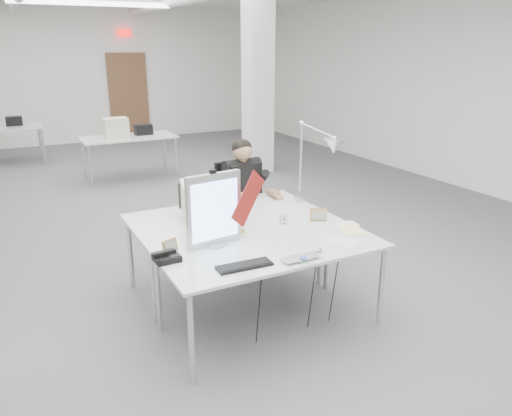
{
  "coord_description": "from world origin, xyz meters",
  "views": [
    {
      "loc": [
        -1.82,
        -5.73,
        2.3
      ],
      "look_at": [
        0.12,
        -2.0,
        0.91
      ],
      "focal_mm": 35.0,
      "sensor_mm": 36.0,
      "label": 1
    }
  ],
  "objects_px": {
    "bankers_lamp": "(234,215)",
    "beige_monitor": "(202,200)",
    "laptop": "(304,260)",
    "desk_main": "(271,248)",
    "office_chair": "(241,206)",
    "monitor": "(214,210)",
    "desk_phone": "(167,258)",
    "architect_lamp": "(315,163)",
    "seated_person": "(243,180)"
  },
  "relations": [
    {
      "from": "office_chair",
      "to": "architect_lamp",
      "type": "distance_m",
      "value": 1.11
    },
    {
      "from": "office_chair",
      "to": "desk_phone",
      "type": "bearing_deg",
      "value": -137.02
    },
    {
      "from": "desk_phone",
      "to": "beige_monitor",
      "type": "distance_m",
      "value": 1.0
    },
    {
      "from": "desk_main",
      "to": "architect_lamp",
      "type": "bearing_deg",
      "value": 38.38
    },
    {
      "from": "office_chair",
      "to": "monitor",
      "type": "distance_m",
      "value": 1.59
    },
    {
      "from": "bankers_lamp",
      "to": "desk_phone",
      "type": "xyz_separation_m",
      "value": [
        -0.7,
        -0.31,
        -0.13
      ]
    },
    {
      "from": "seated_person",
      "to": "monitor",
      "type": "height_order",
      "value": "seated_person"
    },
    {
      "from": "desk_main",
      "to": "monitor",
      "type": "relative_size",
      "value": 3.05
    },
    {
      "from": "monitor",
      "to": "desk_phone",
      "type": "distance_m",
      "value": 0.54
    },
    {
      "from": "laptop",
      "to": "desk_phone",
      "type": "relative_size",
      "value": 1.62
    },
    {
      "from": "laptop",
      "to": "bankers_lamp",
      "type": "xyz_separation_m",
      "value": [
        -0.2,
        0.8,
        0.14
      ]
    },
    {
      "from": "monitor",
      "to": "laptop",
      "type": "height_order",
      "value": "monitor"
    },
    {
      "from": "desk_phone",
      "to": "beige_monitor",
      "type": "bearing_deg",
      "value": 50.82
    },
    {
      "from": "office_chair",
      "to": "beige_monitor",
      "type": "relative_size",
      "value": 3.27
    },
    {
      "from": "desk_phone",
      "to": "beige_monitor",
      "type": "height_order",
      "value": "beige_monitor"
    },
    {
      "from": "monitor",
      "to": "desk_phone",
      "type": "height_order",
      "value": "monitor"
    },
    {
      "from": "bankers_lamp",
      "to": "architect_lamp",
      "type": "distance_m",
      "value": 1.06
    },
    {
      "from": "laptop",
      "to": "bankers_lamp",
      "type": "bearing_deg",
      "value": 102.96
    },
    {
      "from": "desk_phone",
      "to": "monitor",
      "type": "bearing_deg",
      "value": 14.61
    },
    {
      "from": "monitor",
      "to": "laptop",
      "type": "distance_m",
      "value": 0.82
    },
    {
      "from": "monitor",
      "to": "beige_monitor",
      "type": "xyz_separation_m",
      "value": [
        0.16,
        0.65,
        -0.12
      ]
    },
    {
      "from": "bankers_lamp",
      "to": "monitor",
      "type": "bearing_deg",
      "value": -137.98
    },
    {
      "from": "monitor",
      "to": "seated_person",
      "type": "bearing_deg",
      "value": 47.61
    },
    {
      "from": "beige_monitor",
      "to": "laptop",
      "type": "bearing_deg",
      "value": -62.51
    },
    {
      "from": "bankers_lamp",
      "to": "beige_monitor",
      "type": "xyz_separation_m",
      "value": [
        -0.1,
        0.48,
        0.02
      ]
    },
    {
      "from": "desk_main",
      "to": "monitor",
      "type": "bearing_deg",
      "value": 147.74
    },
    {
      "from": "bankers_lamp",
      "to": "architect_lamp",
      "type": "relative_size",
      "value": 0.34
    },
    {
      "from": "bankers_lamp",
      "to": "beige_monitor",
      "type": "relative_size",
      "value": 0.86
    },
    {
      "from": "desk_main",
      "to": "laptop",
      "type": "xyz_separation_m",
      "value": [
        0.07,
        -0.38,
        0.02
      ]
    },
    {
      "from": "office_chair",
      "to": "bankers_lamp",
      "type": "distance_m",
      "value": 1.28
    },
    {
      "from": "laptop",
      "to": "architect_lamp",
      "type": "xyz_separation_m",
      "value": [
        0.78,
        1.05,
        0.44
      ]
    },
    {
      "from": "laptop",
      "to": "architect_lamp",
      "type": "bearing_deg",
      "value": 52.21
    },
    {
      "from": "desk_main",
      "to": "office_chair",
      "type": "distance_m",
      "value": 1.59
    },
    {
      "from": "desk_main",
      "to": "architect_lamp",
      "type": "distance_m",
      "value": 1.18
    },
    {
      "from": "desk_main",
      "to": "bankers_lamp",
      "type": "distance_m",
      "value": 0.47
    },
    {
      "from": "monitor",
      "to": "laptop",
      "type": "relative_size",
      "value": 1.96
    },
    {
      "from": "seated_person",
      "to": "architect_lamp",
      "type": "bearing_deg",
      "value": -67.94
    },
    {
      "from": "desk_main",
      "to": "office_chair",
      "type": "relative_size",
      "value": 1.53
    },
    {
      "from": "office_chair",
      "to": "monitor",
      "type": "height_order",
      "value": "monitor"
    },
    {
      "from": "desk_main",
      "to": "bankers_lamp",
      "type": "bearing_deg",
      "value": 107.75
    },
    {
      "from": "monitor",
      "to": "desk_phone",
      "type": "relative_size",
      "value": 3.17
    },
    {
      "from": "laptop",
      "to": "monitor",
      "type": "bearing_deg",
      "value": 124.86
    },
    {
      "from": "monitor",
      "to": "beige_monitor",
      "type": "bearing_deg",
      "value": 69.19
    },
    {
      "from": "laptop",
      "to": "desk_phone",
      "type": "xyz_separation_m",
      "value": [
        -0.9,
        0.49,
        0.01
      ]
    },
    {
      "from": "desk_main",
      "to": "laptop",
      "type": "height_order",
      "value": "laptop"
    },
    {
      "from": "seated_person",
      "to": "beige_monitor",
      "type": "bearing_deg",
      "value": -145.27
    },
    {
      "from": "bankers_lamp",
      "to": "beige_monitor",
      "type": "distance_m",
      "value": 0.49
    },
    {
      "from": "laptop",
      "to": "bankers_lamp",
      "type": "height_order",
      "value": "bankers_lamp"
    },
    {
      "from": "monitor",
      "to": "architect_lamp",
      "type": "distance_m",
      "value": 1.32
    },
    {
      "from": "laptop",
      "to": "beige_monitor",
      "type": "relative_size",
      "value": 0.84
    }
  ]
}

